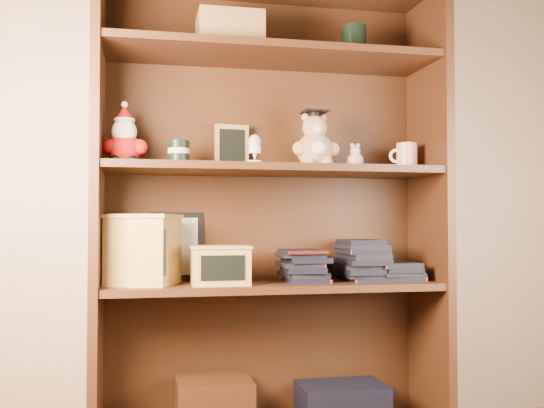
{
  "coord_description": "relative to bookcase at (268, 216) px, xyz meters",
  "views": [
    {
      "loc": [
        -0.49,
        -0.85,
        0.75
      ],
      "look_at": [
        -0.05,
        1.3,
        0.82
      ],
      "focal_mm": 42.0,
      "sensor_mm": 36.0,
      "label": 1
    }
  ],
  "objects": [
    {
      "name": "bookcase",
      "position": [
        0.0,
        0.0,
        0.0
      ],
      "size": [
        1.2,
        0.35,
        1.6
      ],
      "color": "#412312",
      "rests_on": "ground"
    },
    {
      "name": "shelf_lower",
      "position": [
        0.0,
        -0.05,
        -0.24
      ],
      "size": [
        1.14,
        0.33,
        0.02
      ],
      "color": "#412312",
      "rests_on": "ground"
    },
    {
      "name": "shelf_upper",
      "position": [
        0.0,
        -0.05,
        0.16
      ],
      "size": [
        1.14,
        0.33,
        0.02
      ],
      "color": "#412312",
      "rests_on": "ground"
    },
    {
      "name": "santa_plush",
      "position": [
        -0.5,
        -0.06,
        0.25
      ],
      "size": [
        0.15,
        0.11,
        0.22
      ],
      "color": "#A50F0F",
      "rests_on": "shelf_upper"
    },
    {
      "name": "teachers_tin",
      "position": [
        -0.32,
        -0.05,
        0.21
      ],
      "size": [
        0.07,
        0.07,
        0.08
      ],
      "color": "black",
      "rests_on": "shelf_upper"
    },
    {
      "name": "chalkboard_plaque",
      "position": [
        -0.12,
        0.06,
        0.25
      ],
      "size": [
        0.12,
        0.07,
        0.16
      ],
      "color": "#9E7547",
      "rests_on": "shelf_upper"
    },
    {
      "name": "egg_cup",
      "position": [
        -0.07,
        -0.13,
        0.22
      ],
      "size": [
        0.05,
        0.05,
        0.1
      ],
      "color": "white",
      "rests_on": "shelf_upper"
    },
    {
      "name": "grad_teddy_bear",
      "position": [
        0.16,
        -0.06,
        0.25
      ],
      "size": [
        0.17,
        0.15,
        0.21
      ],
      "color": "tan",
      "rests_on": "shelf_upper"
    },
    {
      "name": "pink_figurine",
      "position": [
        0.31,
        -0.05,
        0.21
      ],
      "size": [
        0.06,
        0.06,
        0.09
      ],
      "color": "#CC9E9D",
      "rests_on": "shelf_upper"
    },
    {
      "name": "teacher_mug",
      "position": [
        0.5,
        -0.05,
        0.22
      ],
      "size": [
        0.11,
        0.08,
        0.09
      ],
      "color": "silver",
      "rests_on": "shelf_upper"
    },
    {
      "name": "certificate_frame",
      "position": [
        -0.32,
        0.09,
        -0.11
      ],
      "size": [
        0.19,
        0.05,
        0.24
      ],
      "color": "black",
      "rests_on": "shelf_lower"
    },
    {
      "name": "treats_box",
      "position": [
        -0.43,
        -0.05,
        -0.11
      ],
      "size": [
        0.27,
        0.27,
        0.23
      ],
      "color": "tan",
      "rests_on": "shelf_lower"
    },
    {
      "name": "pencils_box",
      "position": [
        -0.18,
        -0.12,
        -0.16
      ],
      "size": [
        0.2,
        0.15,
        0.13
      ],
      "color": "tan",
      "rests_on": "shelf_lower"
    },
    {
      "name": "book_stack_left",
      "position": [
        0.11,
        -0.05,
        -0.17
      ],
      "size": [
        0.14,
        0.2,
        0.11
      ],
      "color": "black",
      "rests_on": "shelf_lower"
    },
    {
      "name": "book_stack_mid",
      "position": [
        0.33,
        -0.05,
        -0.16
      ],
      "size": [
        0.14,
        0.2,
        0.14
      ],
      "color": "black",
      "rests_on": "shelf_lower"
    },
    {
      "name": "book_stack_right",
      "position": [
        0.46,
        -0.05,
        -0.2
      ],
      "size": [
        0.14,
        0.2,
        0.06
      ],
      "color": "black",
      "rests_on": "shelf_lower"
    }
  ]
}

